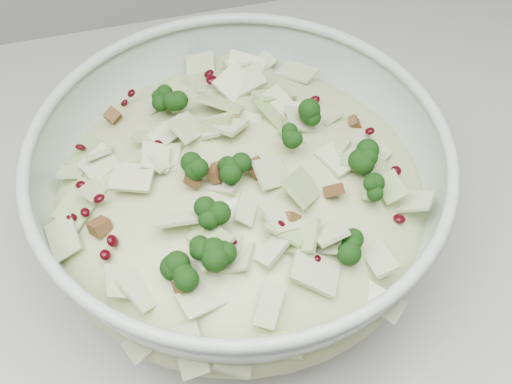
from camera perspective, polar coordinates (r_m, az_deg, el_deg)
mixing_bowl at (r=0.64m, az=-1.29°, el=-0.63°), size 0.38×0.38×0.15m
salad at (r=0.62m, az=-1.33°, el=0.70°), size 0.41×0.41×0.15m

